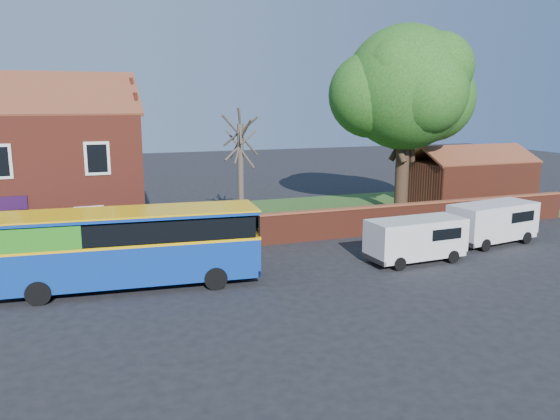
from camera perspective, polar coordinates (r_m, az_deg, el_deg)
name	(u,v)px	position (r m, az deg, el deg)	size (l,w,h in m)	color
ground	(202,304)	(19.94, -8.17, -9.70)	(120.00, 120.00, 0.00)	black
pavement	(4,276)	(25.22, -26.92, -6.20)	(18.00, 3.50, 0.12)	gray
grass_strip	(354,211)	(36.16, 7.78, -0.13)	(26.00, 12.00, 0.04)	#426B28
shop_building	(10,177)	(30.16, -26.35, 3.07)	(12.30, 8.13, 10.50)	maroon
boundary_wall	(406,217)	(30.96, 13.02, -0.75)	(22.00, 0.38, 1.60)	maroon
outbuilding	(468,181)	(40.87, 19.07, 2.92)	(8.20, 5.06, 4.17)	maroon
bus	(120,245)	(21.78, -16.36, -3.51)	(10.08, 3.38, 3.02)	#0E379B
van_near	(416,238)	(25.22, 14.03, -2.85)	(4.53, 2.03, 1.96)	silver
van_far	(493,221)	(29.62, 21.35, -1.10)	(4.94, 2.58, 2.07)	silver
large_tree	(405,92)	(35.42, 12.91, 11.94)	(9.63, 7.62, 11.74)	black
bare_tree	(241,171)	(30.27, -4.12, 4.05)	(2.42, 2.89, 6.46)	#4C4238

